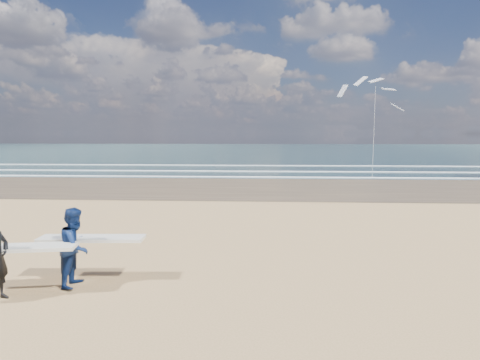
{
  "coord_description": "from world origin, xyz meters",
  "views": [
    {
      "loc": [
        5.09,
        -7.41,
        3.11
      ],
      "look_at": [
        4.26,
        6.0,
        1.65
      ],
      "focal_mm": 32.0,
      "sensor_mm": 36.0,
      "label": 1
    }
  ],
  "objects": [
    {
      "name": "ocean",
      "position": [
        20.0,
        72.0,
        0.01
      ],
      "size": [
        220.0,
        100.0,
        0.02
      ],
      "primitive_type": "cube",
      "color": "#172E33",
      "rests_on": "ground"
    },
    {
      "name": "foam_breakers",
      "position": [
        20.0,
        28.1,
        0.05
      ],
      "size": [
        220.0,
        11.7,
        0.05
      ],
      "color": "white",
      "rests_on": "ground"
    },
    {
      "name": "surfer_near",
      "position": [
        0.12,
        0.07,
        0.83
      ],
      "size": [
        2.26,
        1.12,
        1.62
      ],
      "color": "black",
      "rests_on": "ground"
    },
    {
      "name": "surfer_far",
      "position": [
        1.21,
        0.94,
        0.82
      ],
      "size": [
        2.23,
        1.08,
        1.62
      ],
      "color": "#0E204F",
      "rests_on": "ground"
    },
    {
      "name": "kite_1",
      "position": [
        13.25,
        25.85,
        4.51
      ],
      "size": [
        5.32,
        4.69,
        8.34
      ],
      "color": "slate",
      "rests_on": "ground"
    }
  ]
}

